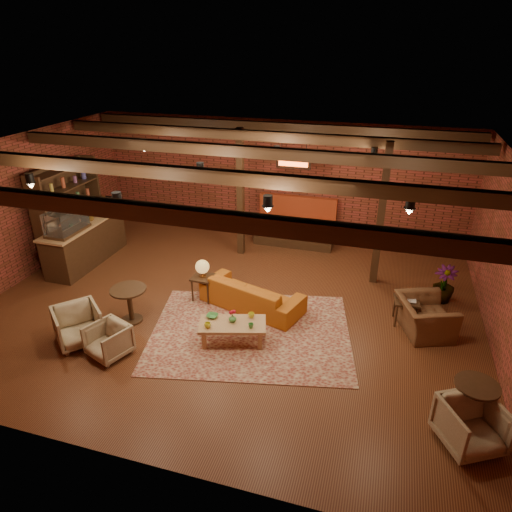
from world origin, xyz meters
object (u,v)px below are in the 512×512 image
(armchair_a, at_px, (78,324))
(coffee_table, at_px, (232,325))
(side_table_book, at_px, (407,301))
(plant_tall, at_px, (451,249))
(round_table_left, at_px, (129,299))
(armchair_right, at_px, (425,311))
(side_table_lamp, at_px, (202,270))
(armchair_b, at_px, (108,339))
(armchair_far, at_px, (472,423))
(sofa, at_px, (252,294))
(round_table_right, at_px, (474,398))

(armchair_a, bearing_deg, coffee_table, -31.90)
(side_table_book, bearing_deg, plant_tall, 54.70)
(round_table_left, distance_m, armchair_right, 5.65)
(side_table_lamp, bearing_deg, armchair_a, -127.70)
(coffee_table, relative_size, armchair_b, 2.00)
(coffee_table, relative_size, side_table_lamp, 1.43)
(round_table_left, distance_m, armchair_b, 1.10)
(round_table_left, bearing_deg, armchair_a, -121.64)
(coffee_table, height_order, armchair_right, armchair_right)
(side_table_book, xyz_separation_m, armchair_far, (0.85, -2.87, -0.09))
(armchair_b, height_order, side_table_book, armchair_b)
(sofa, relative_size, coffee_table, 1.63)
(armchair_b, distance_m, armchair_far, 5.84)
(side_table_lamp, xyz_separation_m, round_table_left, (-1.05, -1.18, -0.21))
(round_table_left, distance_m, armchair_a, 1.05)
(side_table_lamp, bearing_deg, round_table_right, -23.23)
(armchair_b, relative_size, round_table_right, 0.92)
(side_table_lamp, xyz_separation_m, round_table_right, (5.04, -2.16, -0.22))
(side_table_book, relative_size, plant_tall, 0.22)
(round_table_right, distance_m, plant_tall, 3.62)
(side_table_lamp, relative_size, armchair_far, 1.20)
(side_table_lamp, bearing_deg, round_table_left, -131.70)
(armchair_b, height_order, plant_tall, plant_tall)
(sofa, relative_size, round_table_left, 2.97)
(side_table_book, bearing_deg, side_table_lamp, -175.90)
(armchair_right, height_order, round_table_right, armchair_right)
(round_table_right, height_order, armchair_far, armchair_far)
(side_table_book, relative_size, round_table_right, 0.74)
(coffee_table, bearing_deg, sofa, 90.23)
(coffee_table, distance_m, armchair_right, 3.63)
(armchair_b, xyz_separation_m, armchair_far, (5.83, -0.32, 0.06))
(side_table_lamp, bearing_deg, plant_tall, 15.72)
(round_table_left, xyz_separation_m, plant_tall, (5.94, 2.56, 0.72))
(coffee_table, xyz_separation_m, side_table_lamp, (-1.09, 1.27, 0.33))
(side_table_lamp, xyz_separation_m, armchair_a, (-1.60, -2.07, -0.31))
(side_table_lamp, height_order, side_table_book, side_table_lamp)
(round_table_left, xyz_separation_m, armchair_right, (5.51, 1.24, -0.03))
(coffee_table, distance_m, armchair_far, 4.10)
(sofa, relative_size, round_table_right, 2.99)
(sofa, distance_m, armchair_right, 3.38)
(coffee_table, xyz_separation_m, round_table_right, (3.95, -0.89, 0.11))
(sofa, relative_size, armchair_right, 2.06)
(armchair_a, height_order, side_table_book, armchair_a)
(sofa, xyz_separation_m, side_table_lamp, (-1.08, 0.02, 0.39))
(round_table_left, height_order, plant_tall, plant_tall)
(armchair_a, height_order, armchair_far, armchair_a)
(side_table_book, bearing_deg, armchair_far, -73.50)
(coffee_table, relative_size, side_table_book, 2.47)
(armchair_a, bearing_deg, sofa, -10.97)
(armchair_a, relative_size, armchair_b, 1.19)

